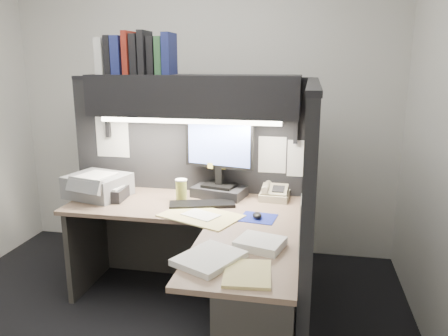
{
  "coord_description": "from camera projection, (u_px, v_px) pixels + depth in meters",
  "views": [
    {
      "loc": [
        0.97,
        -2.37,
        1.74
      ],
      "look_at": [
        0.4,
        0.51,
        1.03
      ],
      "focal_mm": 35.0,
      "sensor_mm": 36.0,
      "label": 1
    }
  ],
  "objects": [
    {
      "name": "pinned_papers",
      "position": [
        228.0,
        162.0,
        3.06
      ],
      "size": [
        1.76,
        1.31,
        0.51
      ],
      "color": "white",
      "rests_on": "partition_back"
    },
    {
      "name": "coffee_cup",
      "position": [
        181.0,
        191.0,
        3.25
      ],
      "size": [
        0.09,
        0.09,
        0.15
      ],
      "primitive_type": "cylinder",
      "rotation": [
        0.0,
        0.0,
        0.07
      ],
      "color": "#CDC552",
      "rests_on": "desk"
    },
    {
      "name": "task_light_tube",
      "position": [
        188.0,
        121.0,
        3.09
      ],
      "size": [
        1.32,
        0.04,
        0.04
      ],
      "primitive_type": "cylinder",
      "rotation": [
        0.0,
        1.57,
        0.0
      ],
      "color": "white",
      "rests_on": "overhead_shelf"
    },
    {
      "name": "paper_stack_b",
      "position": [
        209.0,
        258.0,
        2.27
      ],
      "size": [
        0.39,
        0.42,
        0.03
      ],
      "primitive_type": "cube",
      "rotation": [
        0.0,
        0.0,
        -0.47
      ],
      "color": "white",
      "rests_on": "desk"
    },
    {
      "name": "desk",
      "position": [
        212.0,
        280.0,
        2.66
      ],
      "size": [
        1.7,
        1.53,
        0.73
      ],
      "color": "#806351",
      "rests_on": "floor"
    },
    {
      "name": "keyboard",
      "position": [
        202.0,
        204.0,
        3.14
      ],
      "size": [
        0.49,
        0.28,
        0.02
      ],
      "primitive_type": "cube",
      "rotation": [
        0.0,
        0.0,
        0.29
      ],
      "color": "black",
      "rests_on": "desk"
    },
    {
      "name": "telephone",
      "position": [
        275.0,
        194.0,
        3.29
      ],
      "size": [
        0.22,
        0.23,
        0.09
      ],
      "primitive_type": "cube",
      "rotation": [
        0.0,
        0.0,
        -0.06
      ],
      "color": "tan",
      "rests_on": "desk"
    },
    {
      "name": "overhead_shelf",
      "position": [
        193.0,
        96.0,
        3.18
      ],
      "size": [
        1.55,
        0.34,
        0.3
      ],
      "primitive_type": "cube",
      "color": "black",
      "rests_on": "partition_back"
    },
    {
      "name": "partition_back",
      "position": [
        189.0,
        181.0,
        3.54
      ],
      "size": [
        1.9,
        0.06,
        1.6
      ],
      "primitive_type": "cube",
      "color": "black",
      "rests_on": "floor"
    },
    {
      "name": "printer",
      "position": [
        98.0,
        186.0,
        3.35
      ],
      "size": [
        0.5,
        0.45,
        0.17
      ],
      "primitive_type": "cube",
      "rotation": [
        0.0,
        0.0,
        -0.25
      ],
      "color": "gray",
      "rests_on": "desk"
    },
    {
      "name": "monitor",
      "position": [
        219.0,
        167.0,
        3.31
      ],
      "size": [
        0.54,
        0.32,
        0.59
      ],
      "rotation": [
        0.0,
        0.0,
        -0.22
      ],
      "color": "black",
      "rests_on": "desk"
    },
    {
      "name": "partition_right",
      "position": [
        307.0,
        221.0,
        2.65
      ],
      "size": [
        0.06,
        1.5,
        1.6
      ],
      "primitive_type": "cube",
      "color": "black",
      "rests_on": "floor"
    },
    {
      "name": "open_folder",
      "position": [
        201.0,
        216.0,
        2.93
      ],
      "size": [
        0.6,
        0.51,
        0.01
      ],
      "primitive_type": "cube",
      "rotation": [
        0.0,
        0.0,
        -0.39
      ],
      "color": "#D4C677",
      "rests_on": "desk"
    },
    {
      "name": "mouse",
      "position": [
        257.0,
        215.0,
        2.89
      ],
      "size": [
        0.08,
        0.11,
        0.04
      ],
      "primitive_type": "ellipsoid",
      "rotation": [
        0.0,
        0.0,
        0.21
      ],
      "color": "black",
      "rests_on": "mousepad"
    },
    {
      "name": "paper_stack_a",
      "position": [
        260.0,
        243.0,
        2.44
      ],
      "size": [
        0.3,
        0.27,
        0.05
      ],
      "primitive_type": "cube",
      "rotation": [
        0.0,
        0.0,
        -0.27
      ],
      "color": "white",
      "rests_on": "desk"
    },
    {
      "name": "binder_row",
      "position": [
        137.0,
        55.0,
        3.19
      ],
      "size": [
        0.56,
        0.25,
        0.31
      ],
      "color": "silver",
      "rests_on": "overhead_shelf"
    },
    {
      "name": "wall_back",
      "position": [
        202.0,
        106.0,
        3.96
      ],
      "size": [
        3.5,
        0.04,
        2.7
      ],
      "primitive_type": "cube",
      "color": "silver",
      "rests_on": "floor"
    },
    {
      "name": "mousepad",
      "position": [
        258.0,
        218.0,
        2.9
      ],
      "size": [
        0.26,
        0.24,
        0.0
      ],
      "primitive_type": "cube",
      "rotation": [
        0.0,
        0.0,
        -0.13
      ],
      "color": "navy",
      "rests_on": "desk"
    },
    {
      "name": "floor",
      "position": [
        149.0,
        336.0,
        2.85
      ],
      "size": [
        3.5,
        3.5,
        0.0
      ],
      "primitive_type": "plane",
      "color": "black",
      "rests_on": "ground"
    },
    {
      "name": "notebook_stack",
      "position": [
        107.0,
        193.0,
        3.31
      ],
      "size": [
        0.31,
        0.26,
        0.09
      ],
      "primitive_type": "cube",
      "rotation": [
        0.0,
        0.0,
        0.05
      ],
      "color": "black",
      "rests_on": "desk"
    },
    {
      "name": "manila_stack",
      "position": [
        247.0,
        274.0,
        2.12
      ],
      "size": [
        0.25,
        0.31,
        0.02
      ],
      "primitive_type": "cube",
      "rotation": [
        0.0,
        0.0,
        0.09
      ],
      "color": "#D4C677",
      "rests_on": "desk"
    }
  ]
}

